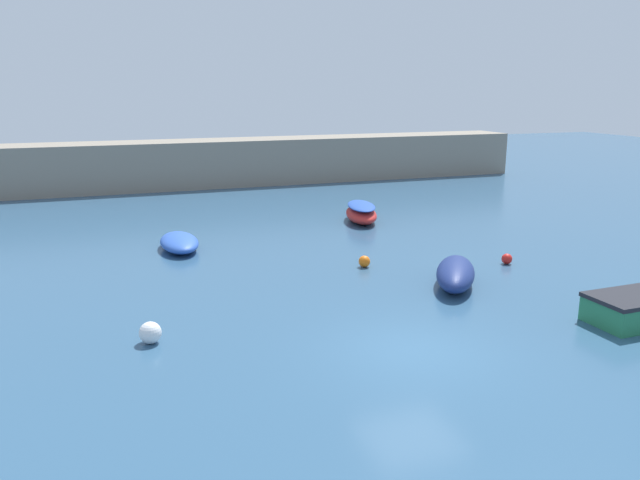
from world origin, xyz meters
TOP-DOWN VIEW (x-y plane):
  - ground_plane at (0.00, 0.00)m, footprint 120.00×120.00m
  - harbor_breakwater at (0.00, 28.38)m, footprint 44.21×3.52m
  - rowboat_white_midwater at (3.76, 4.11)m, footprint 2.91×3.54m
  - rowboat_with_red_cover at (4.88, 14.41)m, footprint 2.26×3.64m
  - rowboat_blue_near at (-4.17, 11.99)m, footprint 1.50×3.15m
  - mooring_buoy_white at (-6.14, 2.67)m, footprint 0.57×0.57m
  - mooring_buoy_red at (6.98, 5.73)m, footprint 0.39×0.39m
  - mooring_buoy_orange at (1.84, 7.16)m, footprint 0.43×0.43m

SIDE VIEW (x-z plane):
  - ground_plane at x=0.00m, z-range -0.20..0.00m
  - mooring_buoy_red at x=6.98m, z-range 0.00..0.39m
  - mooring_buoy_orange at x=1.84m, z-range 0.00..0.43m
  - mooring_buoy_white at x=-6.14m, z-range 0.00..0.57m
  - rowboat_blue_near at x=-4.17m, z-range 0.00..0.62m
  - rowboat_white_midwater at x=3.76m, z-range 0.00..0.86m
  - rowboat_with_red_cover at x=4.88m, z-range 0.00..0.91m
  - harbor_breakwater at x=0.00m, z-range 0.00..2.99m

